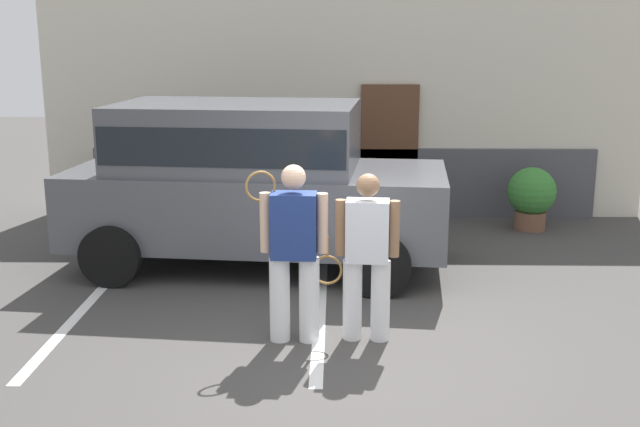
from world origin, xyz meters
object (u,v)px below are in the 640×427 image
(tennis_player_man, at_px, (294,251))
(tennis_player_woman, at_px, (366,255))
(parked_suv, at_px, (249,177))
(potted_plant_by_porch, at_px, (531,195))

(tennis_player_man, xyz_separation_m, tennis_player_woman, (0.68, 0.05, -0.06))
(tennis_player_man, distance_m, tennis_player_woman, 0.69)
(parked_suv, distance_m, tennis_player_woman, 2.74)
(potted_plant_by_porch, bearing_deg, parked_suv, -154.29)
(tennis_player_man, distance_m, potted_plant_by_porch, 5.45)
(tennis_player_man, bearing_deg, parked_suv, -72.25)
(tennis_player_woman, height_order, potted_plant_by_porch, tennis_player_woman)
(parked_suv, height_order, potted_plant_by_porch, parked_suv)
(tennis_player_woman, xyz_separation_m, potted_plant_by_porch, (2.62, 4.28, -0.32))
(tennis_player_man, xyz_separation_m, potted_plant_by_porch, (3.30, 4.32, -0.37))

